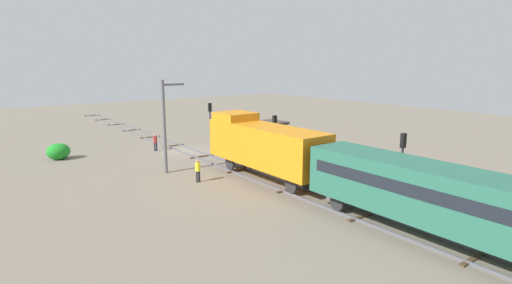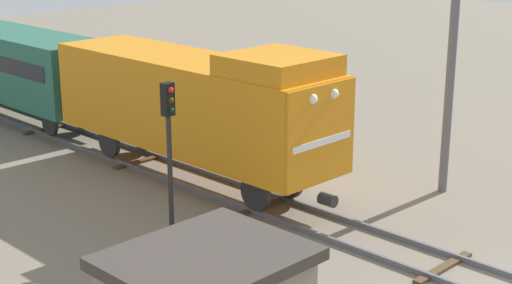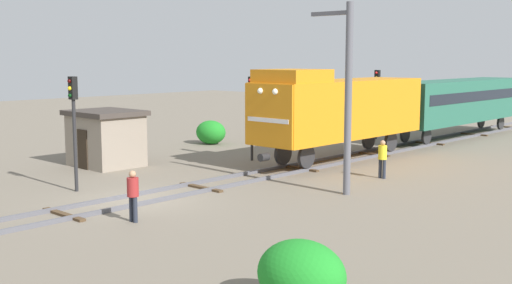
{
  "view_description": "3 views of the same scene",
  "coord_description": "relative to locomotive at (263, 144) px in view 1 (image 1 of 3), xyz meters",
  "views": [
    {
      "loc": [
        17.8,
        35.37,
        8.64
      ],
      "look_at": [
        -0.99,
        10.3,
        2.44
      ],
      "focal_mm": 28.0,
      "sensor_mm": 36.0,
      "label": 1
    },
    {
      "loc": [
        -16.15,
        -6.22,
        8.71
      ],
      "look_at": [
        0.38,
        10.15,
        1.81
      ],
      "focal_mm": 55.0,
      "sensor_mm": 36.0,
      "label": 2
    },
    {
      "loc": [
        19.25,
        -14.07,
        5.35
      ],
      "look_at": [
        -0.9,
        7.36,
        1.42
      ],
      "focal_mm": 45.0,
      "sensor_mm": 36.0,
      "label": 3
    }
  ],
  "objects": [
    {
      "name": "railway_track",
      "position": [
        0.0,
        -12.54,
        -2.7
      ],
      "size": [
        2.4,
        74.71,
        0.16
      ],
      "color": "#595960",
      "rests_on": "ground"
    },
    {
      "name": "relay_hut",
      "position": [
        -7.5,
        -8.93,
        -1.38
      ],
      "size": [
        3.5,
        2.9,
        2.74
      ],
      "color": "gray",
      "rests_on": "ground"
    },
    {
      "name": "worker_by_signal",
      "position": [
        4.2,
        -2.45,
        -1.78
      ],
      "size": [
        0.38,
        0.38,
        1.7
      ],
      "rotation": [
        0.0,
        0.0,
        5.27
      ],
      "color": "#262B38",
      "rests_on": "ground"
    },
    {
      "name": "traffic_signal_mid",
      "position": [
        -3.4,
        -2.84,
        0.23
      ],
      "size": [
        0.32,
        0.34,
        4.34
      ],
      "color": "#262628",
      "rests_on": "ground"
    },
    {
      "name": "bush_far",
      "position": [
        -8.26,
        -19.28,
        -1.85
      ],
      "size": [
        2.53,
        2.07,
        1.84
      ],
      "primitive_type": "ellipsoid",
      "color": "#206B26",
      "rests_on": "ground"
    },
    {
      "name": "traffic_signal_far",
      "position": [
        -3.6,
        9.19,
        0.33
      ],
      "size": [
        0.32,
        0.34,
        4.48
      ],
      "color": "#262628",
      "rests_on": "ground"
    },
    {
      "name": "ground_plane",
      "position": [
        0.0,
        -12.54,
        -2.77
      ],
      "size": [
        112.06,
        112.06,
        0.0
      ],
      "primitive_type": "plane",
      "color": "#756B5B"
    },
    {
      "name": "traffic_signal_near",
      "position": [
        -3.2,
        -13.22,
        0.39
      ],
      "size": [
        0.32,
        0.34,
        4.58
      ],
      "color": "#262628",
      "rests_on": "ground"
    },
    {
      "name": "worker_near_track",
      "position": [
        2.4,
        -14.51,
        -1.78
      ],
      "size": [
        0.38,
        0.38,
        1.7
      ],
      "rotation": [
        0.0,
        0.0,
        4.19
      ],
      "color": "#262B38",
      "rests_on": "ground"
    },
    {
      "name": "passenger_car_leading",
      "position": [
        0.0,
        13.34,
        -0.25
      ],
      "size": [
        2.84,
        14.0,
        3.66
      ],
      "color": "#26604C",
      "rests_on": "railway_track"
    },
    {
      "name": "catenary_mast",
      "position": [
        4.93,
        -6.28,
        1.17
      ],
      "size": [
        1.94,
        0.28,
        7.4
      ],
      "color": "#595960",
      "rests_on": "ground"
    },
    {
      "name": "bush_mid",
      "position": [
        -9.58,
        -0.0,
        -2.05
      ],
      "size": [
        2.0,
        1.64,
        1.46
      ],
      "primitive_type": "ellipsoid",
      "color": "#208926",
      "rests_on": "ground"
    },
    {
      "name": "locomotive",
      "position": [
        0.0,
        0.0,
        0.0
      ],
      "size": [
        2.9,
        11.6,
        4.6
      ],
      "color": "orange",
      "rests_on": "railway_track"
    },
    {
      "name": "bush_near",
      "position": [
        10.95,
        -16.37,
        -2.03
      ],
      "size": [
        2.04,
        1.67,
        1.49
      ],
      "primitive_type": "ellipsoid",
      "color": "#1E8A26",
      "rests_on": "ground"
    }
  ]
}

